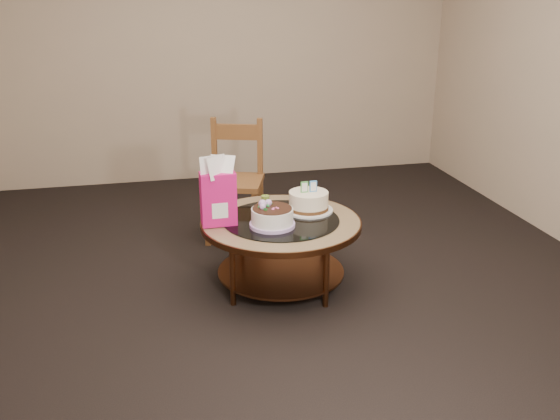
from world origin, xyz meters
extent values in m
plane|color=black|center=(0.00, 0.00, 0.00)|extent=(5.00, 5.00, 0.00)
cube|color=tan|center=(0.00, 2.50, 1.30)|extent=(4.50, 0.02, 2.60)
cube|color=tan|center=(0.00, -2.50, 1.30)|extent=(4.50, 0.02, 2.60)
cylinder|color=#572F18|center=(0.35, 0.20, 0.21)|extent=(0.04, 0.04, 0.42)
cylinder|color=#572F18|center=(-0.20, 0.35, 0.21)|extent=(0.04, 0.04, 0.42)
cylinder|color=#572F18|center=(-0.35, -0.20, 0.21)|extent=(0.04, 0.04, 0.42)
cylinder|color=#572F18|center=(0.20, -0.35, 0.21)|extent=(0.04, 0.04, 0.42)
cylinder|color=#572F18|center=(0.00, 0.00, 0.10)|extent=(0.82, 0.82, 0.02)
cylinder|color=#572F18|center=(0.00, 0.00, 0.43)|extent=(1.02, 1.02, 0.04)
cylinder|color=#9F7B57|center=(0.00, 0.00, 0.45)|extent=(1.00, 1.00, 0.01)
cylinder|color=black|center=(0.00, 0.00, 0.45)|extent=(0.74, 0.74, 0.01)
cylinder|color=#C19DDE|center=(-0.08, -0.10, 0.47)|extent=(0.28, 0.28, 0.02)
cylinder|color=white|center=(-0.08, -0.10, 0.51)|extent=(0.26, 0.26, 0.11)
cylinder|color=black|center=(-0.08, -0.10, 0.57)|extent=(0.24, 0.24, 0.01)
sphere|color=#C19DDE|center=(-0.13, -0.07, 0.60)|extent=(0.05, 0.05, 0.05)
sphere|color=#C19DDE|center=(-0.09, -0.05, 0.59)|extent=(0.04, 0.04, 0.04)
sphere|color=#C19DDE|center=(-0.14, -0.10, 0.59)|extent=(0.04, 0.04, 0.04)
cone|color=#1C6A2A|center=(-0.10, -0.08, 0.58)|extent=(0.03, 0.04, 0.02)
cone|color=#1C6A2A|center=(-0.16, -0.08, 0.58)|extent=(0.04, 0.04, 0.02)
cone|color=#1C6A2A|center=(-0.07, -0.03, 0.58)|extent=(0.04, 0.03, 0.02)
cone|color=#1C6A2A|center=(-0.12, -0.13, 0.58)|extent=(0.04, 0.04, 0.02)
cylinder|color=white|center=(0.21, 0.11, 0.46)|extent=(0.32, 0.32, 0.01)
cylinder|color=#472A14|center=(0.21, 0.11, 0.48)|extent=(0.26, 0.26, 0.02)
cylinder|color=beige|center=(0.21, 0.11, 0.54)|extent=(0.26, 0.26, 0.10)
cube|color=green|center=(0.18, 0.11, 0.62)|extent=(0.05, 0.01, 0.07)
cube|color=white|center=(0.18, 0.11, 0.62)|extent=(0.04, 0.01, 0.06)
cube|color=#4292E3|center=(0.24, 0.11, 0.62)|extent=(0.05, 0.01, 0.07)
cube|color=white|center=(0.24, 0.11, 0.62)|extent=(0.04, 0.01, 0.06)
cube|color=#C81267|center=(-0.39, 0.01, 0.62)|extent=(0.22, 0.12, 0.33)
cube|color=white|center=(-0.39, 0.01, 0.57)|extent=(0.10, 0.12, 0.10)
cube|color=#D2B156|center=(-0.04, 0.27, 0.46)|extent=(0.11, 0.11, 0.01)
cylinder|color=#B88B39|center=(-0.04, 0.27, 0.47)|extent=(0.11, 0.11, 0.01)
cylinder|color=olive|center=(-0.04, 0.27, 0.50)|extent=(0.05, 0.05, 0.05)
cylinder|color=black|center=(-0.04, 0.27, 0.53)|extent=(0.00, 0.00, 0.01)
cube|color=brown|center=(-0.16, 0.87, 0.45)|extent=(0.52, 0.52, 0.04)
cube|color=brown|center=(-0.39, 0.76, 0.22)|extent=(0.05, 0.05, 0.45)
cube|color=brown|center=(-0.05, 0.65, 0.22)|extent=(0.05, 0.05, 0.45)
cube|color=brown|center=(-0.28, 1.10, 0.22)|extent=(0.05, 0.05, 0.45)
cube|color=brown|center=(0.06, 0.99, 0.22)|extent=(0.05, 0.05, 0.45)
cube|color=brown|center=(-0.28, 1.10, 0.67)|extent=(0.05, 0.05, 0.46)
cube|color=brown|center=(0.06, 0.99, 0.67)|extent=(0.05, 0.05, 0.46)
cube|color=brown|center=(-0.11, 1.04, 0.79)|extent=(0.35, 0.14, 0.12)
camera|label=1|loc=(-0.82, -3.59, 1.87)|focal=40.00mm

